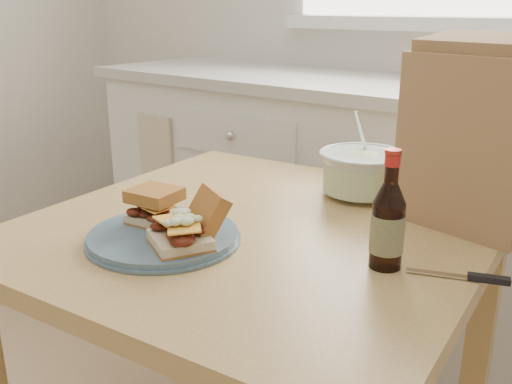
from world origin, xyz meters
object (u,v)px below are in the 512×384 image
Objects in this scene: plate at (164,237)px; paper_bag at (477,142)px; coleslaw_bowl at (362,174)px; dining_table at (257,271)px; beer_bottle at (388,224)px.

plate is 0.65m from paper_bag.
coleslaw_bowl reaches higher than plate.
dining_table is 4.87× the size of coleslaw_bowl.
plate is at bearing -133.68° from beer_bottle.
coleslaw_bowl is at bearing 71.52° from plate.
paper_bag is (0.04, 0.30, 0.09)m from beer_bottle.
coleslaw_bowl is 0.59× the size of paper_bag.
beer_bottle is at bearing -10.21° from dining_table.
paper_bag is (0.26, -0.02, 0.12)m from coleslaw_bowl.
paper_bag is at bearing 105.65° from beer_bottle.
beer_bottle reaches higher than plate.
paper_bag is at bearing 47.50° from plate.
paper_bag reaches higher than plate.
beer_bottle is 0.61× the size of paper_bag.
beer_bottle reaches higher than coleslaw_bowl.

